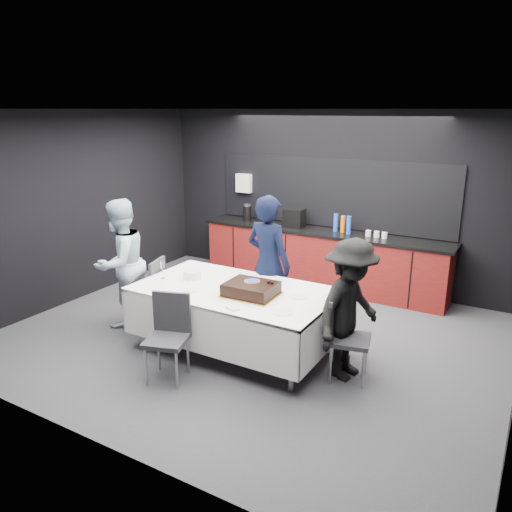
% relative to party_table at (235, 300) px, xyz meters
% --- Properties ---
extents(ground, '(6.00, 6.00, 0.00)m').
position_rel_party_table_xyz_m(ground, '(0.00, 0.40, -0.64)').
color(ground, '#414146').
rests_on(ground, ground).
extents(room_shell, '(6.04, 5.04, 2.82)m').
position_rel_party_table_xyz_m(room_shell, '(0.00, 0.40, 1.22)').
color(room_shell, white).
rests_on(room_shell, ground).
extents(kitchenette, '(4.10, 0.64, 2.05)m').
position_rel_party_table_xyz_m(kitchenette, '(-0.02, 2.62, -0.10)').
color(kitchenette, '#5E100E').
rests_on(kitchenette, ground).
extents(party_table, '(2.32, 1.32, 0.78)m').
position_rel_party_table_xyz_m(party_table, '(0.00, 0.00, 0.00)').
color(party_table, '#99999E').
rests_on(party_table, ground).
extents(cake_assembly, '(0.62, 0.51, 0.18)m').
position_rel_party_table_xyz_m(cake_assembly, '(0.28, -0.09, 0.21)').
color(cake_assembly, gold).
rests_on(cake_assembly, party_table).
extents(plate_stack, '(0.22, 0.22, 0.10)m').
position_rel_party_table_xyz_m(plate_stack, '(-0.65, 0.04, 0.19)').
color(plate_stack, white).
rests_on(plate_stack, party_table).
extents(loose_plate_near, '(0.20, 0.20, 0.01)m').
position_rel_party_table_xyz_m(loose_plate_near, '(-0.40, -0.29, 0.14)').
color(loose_plate_near, white).
rests_on(loose_plate_near, party_table).
extents(loose_plate_right_a, '(0.19, 0.19, 0.01)m').
position_rel_party_table_xyz_m(loose_plate_right_a, '(0.76, 0.14, 0.14)').
color(loose_plate_right_a, white).
rests_on(loose_plate_right_a, party_table).
extents(loose_plate_right_b, '(0.21, 0.21, 0.01)m').
position_rel_party_table_xyz_m(loose_plate_right_b, '(0.81, -0.35, 0.14)').
color(loose_plate_right_b, white).
rests_on(loose_plate_right_b, party_table).
extents(loose_plate_far, '(0.20, 0.20, 0.01)m').
position_rel_party_table_xyz_m(loose_plate_far, '(0.02, 0.36, 0.14)').
color(loose_plate_far, white).
rests_on(loose_plate_far, party_table).
extents(fork_pile, '(0.17, 0.13, 0.02)m').
position_rel_party_table_xyz_m(fork_pile, '(0.31, -0.53, 0.15)').
color(fork_pile, white).
rests_on(fork_pile, party_table).
extents(champagne_flute, '(0.06, 0.06, 0.22)m').
position_rel_party_table_xyz_m(champagne_flute, '(-0.97, -0.13, 0.30)').
color(champagne_flute, white).
rests_on(champagne_flute, party_table).
extents(chair_left, '(0.52, 0.52, 0.92)m').
position_rel_party_table_xyz_m(chair_left, '(-1.33, 0.03, -0.11)').
color(chair_left, '#2D2D32').
rests_on(chair_left, ground).
extents(chair_right, '(0.50, 0.50, 0.92)m').
position_rel_party_table_xyz_m(chair_right, '(1.34, 0.03, -0.11)').
color(chair_right, '#2D2D32').
rests_on(chair_right, ground).
extents(chair_near, '(0.53, 0.53, 0.92)m').
position_rel_party_table_xyz_m(chair_near, '(-0.28, -0.87, -0.11)').
color(chair_near, '#2D2D32').
rests_on(chair_near, ground).
extents(person_center, '(0.71, 0.53, 1.78)m').
position_rel_party_table_xyz_m(person_center, '(0.04, 0.74, 0.25)').
color(person_center, black).
rests_on(person_center, ground).
extents(person_left, '(0.65, 0.83, 1.70)m').
position_rel_party_table_xyz_m(person_left, '(-1.72, -0.10, 0.21)').
color(person_left, silver).
rests_on(person_left, ground).
extents(person_right, '(0.76, 1.09, 1.54)m').
position_rel_party_table_xyz_m(person_right, '(1.38, 0.09, 0.13)').
color(person_right, black).
rests_on(person_right, ground).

